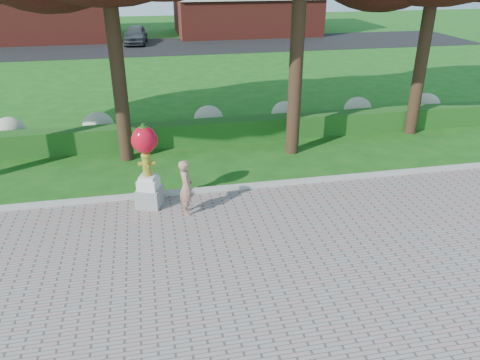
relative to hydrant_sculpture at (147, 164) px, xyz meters
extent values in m
plane|color=#164F13|center=(1.36, -2.50, -1.24)|extent=(100.00, 100.00, 0.00)
cube|color=#ADADA5|center=(1.36, 0.50, -1.16)|extent=(40.00, 0.18, 0.15)
cube|color=#224F16|center=(1.36, 4.50, -0.84)|extent=(24.00, 0.70, 0.80)
ellipsoid|color=#A4A67F|center=(-4.64, 5.50, -0.69)|extent=(1.10, 1.10, 0.99)
ellipsoid|color=#A4A67F|center=(-1.64, 5.50, -0.69)|extent=(1.10, 1.10, 0.99)
ellipsoid|color=#A4A67F|center=(2.36, 5.50, -0.69)|extent=(1.10, 1.10, 0.99)
ellipsoid|color=#A4A67F|center=(5.36, 5.50, -0.69)|extent=(1.10, 1.10, 0.99)
ellipsoid|color=#A4A67F|center=(8.36, 5.50, -0.69)|extent=(1.10, 1.10, 0.99)
ellipsoid|color=#A4A67F|center=(11.36, 5.50, -0.69)|extent=(1.10, 1.10, 0.99)
cube|color=black|center=(1.36, 25.50, -1.23)|extent=(50.00, 8.00, 0.02)
cylinder|color=black|center=(-0.64, 3.50, 1.84)|extent=(0.44, 0.44, 6.16)
cylinder|color=black|center=(4.86, 3.00, 2.40)|extent=(0.44, 0.44, 7.28)
cylinder|color=black|center=(9.86, 4.00, 1.70)|extent=(0.44, 0.44, 5.88)
cube|color=gray|center=(0.00, 0.00, -0.95)|extent=(0.79, 0.79, 0.49)
cube|color=silver|center=(0.00, 0.00, -0.57)|extent=(0.63, 0.63, 0.28)
cube|color=silver|center=(0.00, 0.00, -0.38)|extent=(0.51, 0.51, 0.10)
cylinder|color=olive|center=(0.00, 0.00, -0.05)|extent=(0.22, 0.22, 0.55)
ellipsoid|color=olive|center=(0.00, 0.00, 0.23)|extent=(0.26, 0.26, 0.18)
cylinder|color=olive|center=(-0.16, 0.00, 0.01)|extent=(0.12, 0.11, 0.11)
cylinder|color=olive|center=(0.16, 0.00, 0.01)|extent=(0.12, 0.11, 0.11)
cylinder|color=olive|center=(0.00, -0.15, 0.01)|extent=(0.12, 0.12, 0.12)
cylinder|color=olive|center=(0.00, 0.00, 0.30)|extent=(0.08, 0.08, 0.05)
ellipsoid|color=red|center=(0.00, 0.00, 0.65)|extent=(0.62, 0.55, 0.72)
ellipsoid|color=red|center=(-0.18, 0.00, 0.63)|extent=(0.30, 0.30, 0.46)
ellipsoid|color=red|center=(0.18, 0.00, 0.63)|extent=(0.30, 0.30, 0.46)
cylinder|color=#1F5313|center=(0.00, 0.00, 1.01)|extent=(0.10, 0.10, 0.12)
ellipsoid|color=#1F5313|center=(0.00, 0.00, 0.98)|extent=(0.24, 0.24, 0.08)
imported|color=#A7755F|center=(0.93, -0.62, -0.46)|extent=(0.37, 0.55, 1.47)
imported|color=#404448|center=(-0.26, 27.17, -0.53)|extent=(1.99, 4.18, 1.38)
camera|label=1|loc=(0.14, -11.22, 4.71)|focal=35.00mm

